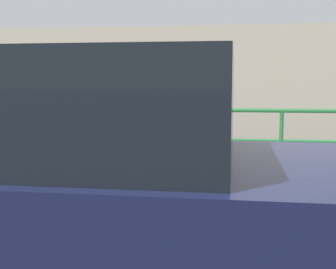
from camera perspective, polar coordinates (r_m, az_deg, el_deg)
The scene contains 7 objects.
ground_plane at distance 4.29m, azimuth 3.17°, elevation -15.00°, with size 160.00×160.00×0.00m, color #2B2B2D.
sidewalk_curb at distance 5.78m, azimuth 4.52°, elevation -8.50°, with size 36.00×3.20×0.13m, color gray.
parking_meter at distance 4.42m, azimuth 5.26°, elevation 1.27°, with size 0.18×0.19×1.42m.
pedestrian_at_meter at distance 4.53m, azimuth -2.25°, elevation 0.92°, with size 0.68×0.57×1.73m.
parked_sedan_navy at distance 2.99m, azimuth -13.75°, elevation -7.34°, with size 4.62×1.86×1.76m.
background_railing at distance 6.92m, azimuth 5.24°, elevation 0.94°, with size 24.06×0.06×1.05m.
backdrop_wall at distance 10.20m, azimuth 6.17°, elevation 5.73°, with size 32.00×0.50×2.80m, color #ADA38E.
Camera 1 is at (0.32, -3.97, 1.60)m, focal length 47.85 mm.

